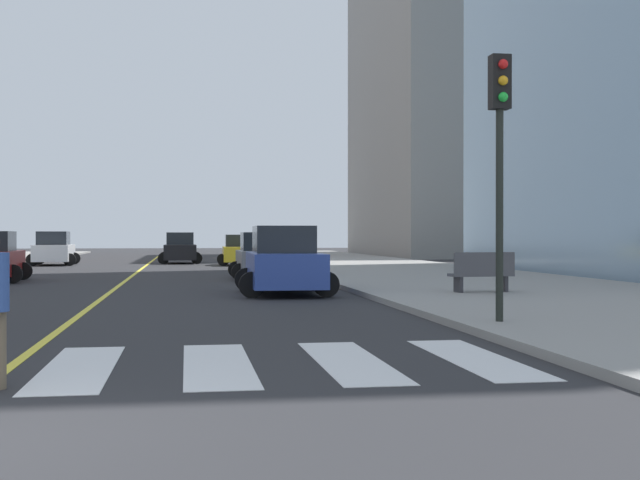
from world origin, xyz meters
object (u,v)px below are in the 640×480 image
car_black_fourth (180,249)px  car_white_seventh (54,249)px  car_yellow_third (239,251)px  park_bench (482,273)px  car_blue_fifth (284,262)px  traffic_light_near_corner (500,134)px  car_gray_sixth (262,257)px

car_black_fourth → car_white_seventh: bearing=16.8°
car_black_fourth → car_white_seventh: 7.59m
car_yellow_third → park_bench: bearing=102.1°
car_black_fourth → park_bench: bearing=105.1°
car_blue_fifth → park_bench: bearing=158.1°
car_black_fourth → traffic_light_near_corner: (6.09, -38.49, 2.70)m
car_yellow_third → park_bench: size_ratio=2.19×
car_yellow_third → car_blue_fifth: 24.62m
car_black_fourth → traffic_light_near_corner: 39.06m
car_gray_sixth → car_white_seventh: 20.37m
park_bench → car_gray_sixth: bearing=20.8°
car_gray_sixth → car_white_seventh: car_white_seventh is taller
traffic_light_near_corner → park_bench: bearing=-107.6°
car_blue_fifth → traffic_light_near_corner: (2.85, -10.01, 2.65)m
car_white_seventh → traffic_light_near_corner: bearing=-71.6°
traffic_light_near_corner → park_bench: size_ratio=2.67×
car_blue_fifth → car_gray_sixth: car_blue_fifth is taller
car_blue_fifth → park_bench: 5.77m
car_blue_fifth → car_white_seventh: 28.26m
car_white_seventh → park_bench: (15.80, -28.48, -0.23)m
car_gray_sixth → car_yellow_third: bearing=-89.9°
park_bench → car_white_seventh: bearing=24.8°
car_yellow_third → park_bench: car_yellow_third is taller
traffic_light_near_corner → car_blue_fifth: bearing=-74.1°
car_white_seventh → park_bench: size_ratio=2.43×
car_white_seventh → park_bench: bearing=-62.8°
car_yellow_third → traffic_light_near_corner: bearing=95.6°
car_gray_sixth → car_white_seventh: bearing=-58.4°
car_yellow_third → car_white_seventh: car_white_seventh is taller
car_yellow_third → traffic_light_near_corner: size_ratio=0.82×
car_black_fourth → park_bench: size_ratio=2.35×
car_white_seventh → traffic_light_near_corner: traffic_light_near_corner is taller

